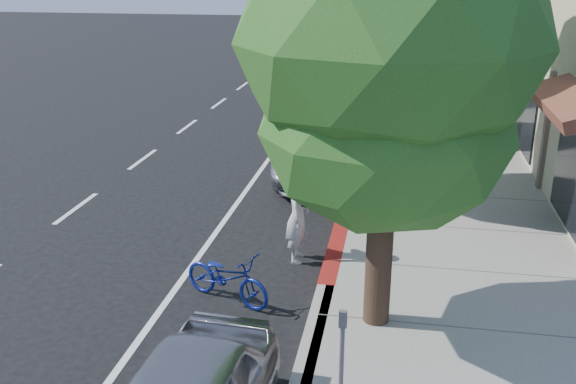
% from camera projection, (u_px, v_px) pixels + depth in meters
% --- Properties ---
extents(ground, '(120.00, 120.00, 0.00)m').
position_uv_depth(ground, '(332.00, 267.00, 12.00)').
color(ground, black).
rests_on(ground, ground).
extents(sidewalk, '(4.60, 56.00, 0.15)m').
position_uv_depth(sidewalk, '(439.00, 152.00, 19.01)').
color(sidewalk, gray).
rests_on(sidewalk, ground).
extents(curb, '(0.30, 56.00, 0.15)m').
position_uv_depth(curb, '(362.00, 149.00, 19.39)').
color(curb, '#9E998E').
rests_on(curb, ground).
extents(curb_red_segment, '(0.32, 4.00, 0.15)m').
position_uv_depth(curb_red_segment, '(338.00, 242.00, 12.90)').
color(curb_red_segment, maroon).
rests_on(curb_red_segment, ground).
extents(street_tree_0, '(4.23, 4.23, 6.92)m').
position_uv_depth(street_tree_0, '(390.00, 50.00, 8.56)').
color(street_tree_0, black).
rests_on(street_tree_0, ground).
extents(street_tree_1, '(4.53, 4.53, 7.12)m').
position_uv_depth(street_tree_1, '(398.00, 12.00, 14.10)').
color(street_tree_1, black).
rests_on(street_tree_1, ground).
extents(cyclist, '(0.46, 0.67, 1.78)m').
position_uv_depth(cyclist, '(297.00, 216.00, 12.01)').
color(cyclist, beige).
rests_on(cyclist, ground).
extents(bicycle, '(1.77, 1.20, 0.88)m').
position_uv_depth(bicycle, '(227.00, 277.00, 10.67)').
color(bicycle, navy).
rests_on(bicycle, ground).
extents(silver_suv, '(3.04, 5.67, 1.51)m').
position_uv_depth(silver_suv, '(337.00, 148.00, 16.93)').
color(silver_suv, silver).
rests_on(silver_suv, ground).
extents(dark_sedan, '(2.08, 4.51, 1.43)m').
position_uv_depth(dark_sedan, '(359.00, 94.00, 24.07)').
color(dark_sedan, black).
rests_on(dark_sedan, ground).
extents(white_pickup, '(2.18, 5.17, 1.49)m').
position_uv_depth(white_pickup, '(354.00, 72.00, 29.00)').
color(white_pickup, silver).
rests_on(white_pickup, ground).
extents(dark_suv_far, '(2.49, 5.03, 1.65)m').
position_uv_depth(dark_suv_far, '(344.00, 53.00, 34.54)').
color(dark_suv_far, black).
rests_on(dark_suv_far, ground).
extents(pedestrian, '(0.87, 0.69, 1.76)m').
position_uv_depth(pedestrian, '(429.00, 95.00, 22.36)').
color(pedestrian, black).
rests_on(pedestrian, sidewalk).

